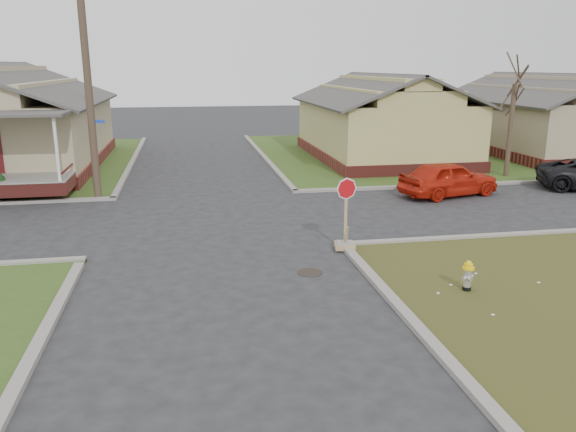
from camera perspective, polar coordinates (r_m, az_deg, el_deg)
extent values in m
plane|color=#252527|center=(14.41, -6.81, -5.60)|extent=(120.00, 120.00, 0.00)
cube|color=#354E1B|center=(39.15, 25.42, 6.22)|extent=(37.00, 19.00, 0.05)
cylinder|color=black|center=(14.22, 2.24, -5.75)|extent=(0.64, 0.64, 0.01)
cube|color=maroon|center=(32.20, -27.06, 4.91)|extent=(9.70, 13.20, 0.60)
cube|color=maroon|center=(32.19, 9.30, 6.36)|extent=(7.20, 11.20, 0.60)
cube|color=tan|center=(31.99, 9.42, 9.19)|extent=(7.00, 11.00, 2.60)
cube|color=maroon|center=(36.75, 24.25, 6.30)|extent=(7.20, 11.20, 0.60)
cube|color=tan|center=(36.58, 24.52, 8.77)|extent=(7.00, 11.00, 2.60)
cylinder|color=#3F2F24|center=(22.64, -19.67, 12.80)|extent=(0.28, 0.28, 9.00)
cylinder|color=#3F2F24|center=(28.03, 21.64, 8.06)|extent=(0.22, 0.22, 4.20)
cylinder|color=black|center=(13.66, 17.69, -7.00)|extent=(0.20, 0.20, 0.09)
cylinder|color=silver|center=(13.57, 17.77, -6.02)|extent=(0.17, 0.17, 0.41)
sphere|color=silver|center=(13.50, 17.84, -5.21)|extent=(0.17, 0.17, 0.17)
cylinder|color=yellow|center=(13.48, 17.85, -5.06)|extent=(0.27, 0.27, 0.05)
cylinder|color=yellow|center=(13.46, 17.88, -4.81)|extent=(0.20, 0.20, 0.09)
sphere|color=yellow|center=(13.45, 17.89, -4.60)|extent=(0.13, 0.13, 0.13)
cube|color=#A58659|center=(15.98, 5.79, -3.03)|extent=(0.56, 0.56, 0.14)
cube|color=gray|center=(15.95, 5.80, -2.73)|extent=(0.46, 0.46, 0.04)
cube|color=#A58659|center=(15.70, 5.89, 0.37)|extent=(0.08, 0.04, 1.91)
cylinder|color=#B90C14|center=(15.51, 6.00, 2.77)|extent=(0.51, 0.22, 0.55)
cylinder|color=white|center=(15.52, 5.98, 2.78)|extent=(0.58, 0.25, 0.62)
imported|color=red|center=(23.27, 16.00, 3.67)|extent=(4.38, 2.62, 1.40)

